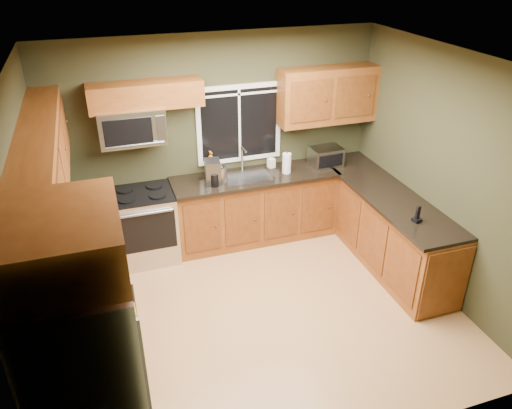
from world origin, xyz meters
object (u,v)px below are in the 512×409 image
coffee_maker (213,173)px  kettle (221,174)px  toaster_oven (326,157)px  microwave (132,126)px  soap_bottle_c (210,168)px  refrigerator (90,377)px  range (145,225)px  cordless_phone (417,217)px  paper_towel_roll (287,163)px  soap_bottle_a (211,163)px  soap_bottle_b (271,161)px

coffee_maker → kettle: (0.11, -0.01, -0.02)m
toaster_oven → microwave: bearing=177.3°
soap_bottle_c → refrigerator: bearing=-118.3°
coffee_maker → kettle: coffee_maker is taller
range → cordless_phone: cordless_phone is taller
toaster_oven → paper_towel_roll: paper_towel_roll is taller
toaster_oven → soap_bottle_a: (-1.53, 0.18, 0.03)m
soap_bottle_b → range: bearing=-173.8°
range → kettle: size_ratio=3.57×
toaster_oven → soap_bottle_b: 0.73m
toaster_oven → paper_towel_roll: bearing=-174.7°
toaster_oven → soap_bottle_b: (-0.71, 0.17, -0.03)m
soap_bottle_a → soap_bottle_c: soap_bottle_a is taller
kettle → soap_bottle_b: 0.79m
coffee_maker → soap_bottle_b: bearing=15.6°
range → soap_bottle_a: 1.14m
microwave → paper_towel_roll: size_ratio=2.57×
microwave → toaster_oven: (2.46, -0.12, -0.66)m
range → paper_towel_roll: paper_towel_roll is taller
refrigerator → range: bearing=76.0°
coffee_maker → range: bearing=176.8°
coffee_maker → soap_bottle_c: (0.03, 0.28, -0.06)m
refrigerator → soap_bottle_a: bearing=61.4°
coffee_maker → cordless_phone: (1.86, -1.62, -0.09)m
soap_bottle_a → soap_bottle_b: (0.82, -0.01, -0.07)m
toaster_oven → soap_bottle_a: bearing=173.2°
range → kettle: kettle is taller
paper_towel_roll → soap_bottle_a: soap_bottle_a is taller
soap_bottle_b → toaster_oven: bearing=-13.3°
paper_towel_roll → cordless_phone: bearing=-61.8°
range → soap_bottle_b: bearing=6.2°
toaster_oven → kettle: kettle is taller
coffee_maker → soap_bottle_c: bearing=83.1°
microwave → soap_bottle_c: (0.93, 0.09, -0.71)m
refrigerator → coffee_maker: refrigerator is taller
soap_bottle_c → cordless_phone: 2.63m
microwave → soap_bottle_a: size_ratio=2.34×
kettle → soap_bottle_c: kettle is taller
microwave → kettle: size_ratio=2.89×
cordless_phone → soap_bottle_c: bearing=133.9°
paper_towel_roll → soap_bottle_c: 0.99m
microwave → soap_bottle_a: microwave is taller
paper_towel_roll → cordless_phone: paper_towel_roll is taller
kettle → soap_bottle_b: kettle is taller
soap_bottle_a → soap_bottle_c: (-0.00, 0.03, -0.08)m
cordless_phone → kettle: bearing=137.5°
microwave → soap_bottle_b: microwave is taller
paper_towel_roll → coffee_maker: bearing=-179.1°
microwave → paper_towel_roll: (1.88, -0.17, -0.66)m
microwave → paper_towel_roll: bearing=-5.2°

